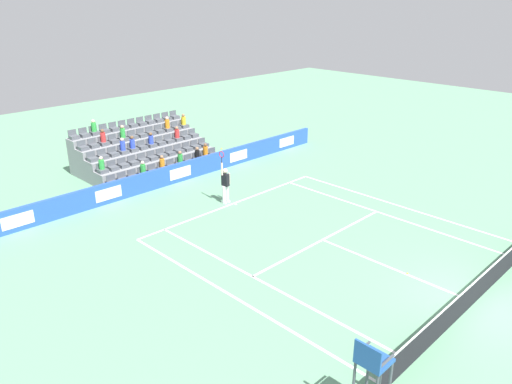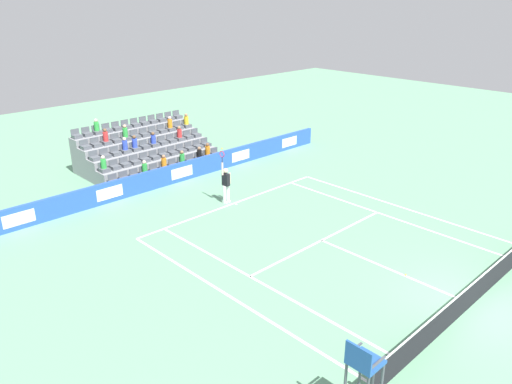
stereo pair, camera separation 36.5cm
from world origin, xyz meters
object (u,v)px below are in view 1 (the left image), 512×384
at_px(tennis_player, 225,184).
at_px(loose_tennis_ball, 407,273).
at_px(umpire_chair, 372,370).
at_px(tennis_net, 477,290).

height_order(tennis_player, loose_tennis_ball, tennis_player).
bearing_deg(tennis_player, loose_tennis_ball, 91.41).
height_order(tennis_player, umpire_chair, tennis_player).
relative_size(tennis_player, umpire_chair, 1.22).
bearing_deg(loose_tennis_ball, umpire_chair, 21.72).
relative_size(tennis_player, loose_tennis_ball, 41.97).
bearing_deg(tennis_net, loose_tennis_ball, -90.67).
distance_m(tennis_player, loose_tennis_ball, 9.79).
bearing_deg(umpire_chair, tennis_net, -178.24).
xyz_separation_m(tennis_net, tennis_player, (0.21, -12.24, 0.50)).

